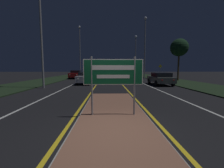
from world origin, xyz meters
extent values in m
plane|color=black|center=(0.00, 0.00, 0.00)|extent=(160.00, 160.00, 0.00)
cube|color=#999993|center=(0.00, 1.42, 0.03)|extent=(2.61, 9.74, 0.05)
cube|color=brown|center=(0.00, 1.42, 0.05)|extent=(2.49, 9.62, 0.10)
cube|color=black|center=(-9.50, 20.00, 0.04)|extent=(5.00, 100.00, 0.08)
cube|color=black|center=(9.50, 20.00, 0.04)|extent=(5.00, 100.00, 0.08)
cube|color=gold|center=(-1.49, 25.00, 0.00)|extent=(0.12, 70.00, 0.01)
cube|color=gold|center=(1.49, 25.00, 0.00)|extent=(0.12, 70.00, 0.01)
cube|color=silver|center=(-4.20, 25.00, 0.00)|extent=(0.12, 70.00, 0.01)
cube|color=silver|center=(4.20, 25.00, 0.00)|extent=(0.12, 70.00, 0.01)
cube|color=silver|center=(-7.20, 25.00, 0.00)|extent=(0.10, 70.00, 0.01)
cube|color=silver|center=(7.20, 25.00, 0.00)|extent=(0.10, 70.00, 0.01)
cylinder|color=gray|center=(-0.80, 1.42, 1.20)|extent=(0.07, 0.07, 2.19)
cylinder|color=gray|center=(0.80, 1.42, 1.20)|extent=(0.07, 0.07, 2.19)
cube|color=#0F512D|center=(0.00, 1.42, 1.72)|extent=(2.21, 0.04, 0.95)
cube|color=white|center=(0.00, 1.40, 1.72)|extent=(2.21, 0.00, 0.95)
cube|color=#0F512D|center=(0.00, 1.39, 1.72)|extent=(2.15, 0.01, 0.89)
cube|color=white|center=(0.00, 1.39, 1.89)|extent=(1.55, 0.01, 0.17)
cube|color=white|center=(0.00, 1.39, 1.55)|extent=(1.22, 0.01, 0.13)
cylinder|color=gray|center=(-6.25, 10.09, 4.54)|extent=(0.18, 0.18, 9.09)
cylinder|color=gray|center=(-6.11, 28.70, 5.22)|extent=(0.18, 0.18, 10.43)
sphere|color=white|center=(-6.11, 28.70, 10.57)|extent=(0.46, 0.46, 0.46)
cylinder|color=gray|center=(6.14, 21.53, 5.01)|extent=(0.18, 0.18, 10.02)
sphere|color=white|center=(6.14, 21.53, 10.17)|extent=(0.49, 0.49, 0.49)
cylinder|color=gray|center=(6.66, 32.70, 4.65)|extent=(0.18, 0.18, 9.30)
sphere|color=white|center=(6.66, 32.70, 9.47)|extent=(0.55, 0.55, 0.55)
cube|color=#4C514C|center=(5.77, 12.62, 0.62)|extent=(1.84, 4.34, 0.61)
cube|color=black|center=(5.77, 12.36, 1.15)|extent=(1.62, 2.26, 0.46)
sphere|color=red|center=(5.20, 10.47, 0.69)|extent=(0.14, 0.14, 0.14)
sphere|color=red|center=(6.34, 10.47, 0.69)|extent=(0.14, 0.14, 0.14)
cylinder|color=black|center=(4.90, 13.96, 0.31)|extent=(0.22, 0.62, 0.62)
cylinder|color=black|center=(6.65, 13.96, 0.31)|extent=(0.22, 0.62, 0.62)
cylinder|color=black|center=(4.90, 11.27, 0.31)|extent=(0.22, 0.62, 0.62)
cylinder|color=black|center=(6.65, 11.27, 0.31)|extent=(0.22, 0.62, 0.62)
cube|color=maroon|center=(2.67, 23.20, 0.65)|extent=(1.77, 4.38, 0.64)
cube|color=black|center=(2.67, 22.94, 1.20)|extent=(1.56, 2.28, 0.46)
sphere|color=red|center=(2.12, 21.03, 0.73)|extent=(0.14, 0.14, 0.14)
sphere|color=red|center=(3.22, 21.03, 0.73)|extent=(0.14, 0.14, 0.14)
cylinder|color=black|center=(1.82, 24.56, 0.33)|extent=(0.22, 0.66, 0.66)
cylinder|color=black|center=(3.52, 24.56, 0.33)|extent=(0.22, 0.66, 0.66)
cylinder|color=black|center=(1.82, 21.85, 0.33)|extent=(0.22, 0.66, 0.66)
cylinder|color=black|center=(3.52, 21.85, 0.33)|extent=(0.22, 0.66, 0.66)
cube|color=#B7B7BC|center=(-2.81, 13.92, 0.65)|extent=(1.72, 4.26, 0.70)
cube|color=black|center=(-2.81, 14.18, 1.21)|extent=(1.51, 2.22, 0.40)
sphere|color=white|center=(-3.35, 11.81, 0.74)|extent=(0.14, 0.14, 0.14)
sphere|color=white|center=(-2.28, 11.81, 0.74)|extent=(0.14, 0.14, 0.14)
cylinder|color=black|center=(-3.63, 12.60, 0.31)|extent=(0.22, 0.61, 0.61)
cylinder|color=black|center=(-1.99, 12.60, 0.31)|extent=(0.22, 0.61, 0.61)
cylinder|color=black|center=(-3.63, 15.24, 0.31)|extent=(0.22, 0.61, 0.61)
cylinder|color=black|center=(-1.99, 15.24, 0.31)|extent=(0.22, 0.61, 0.61)
cube|color=maroon|center=(-5.98, 23.52, 0.69)|extent=(1.84, 4.50, 0.70)
cube|color=black|center=(-5.98, 23.79, 1.27)|extent=(1.62, 2.34, 0.47)
sphere|color=white|center=(-6.55, 21.29, 0.77)|extent=(0.14, 0.14, 0.14)
sphere|color=white|center=(-5.41, 21.29, 0.77)|extent=(0.14, 0.14, 0.14)
cylinder|color=black|center=(-6.86, 22.13, 0.34)|extent=(0.22, 0.67, 0.67)
cylinder|color=black|center=(-5.10, 22.13, 0.34)|extent=(0.22, 0.67, 0.67)
cylinder|color=black|center=(-6.86, 24.92, 0.34)|extent=(0.22, 0.67, 0.67)
cylinder|color=black|center=(-5.10, 24.92, 0.34)|extent=(0.22, 0.67, 0.67)
cube|color=navy|center=(-5.50, 38.98, 0.59)|extent=(1.84, 4.57, 0.57)
cube|color=black|center=(-5.50, 39.26, 1.14)|extent=(1.62, 2.38, 0.52)
sphere|color=white|center=(-6.07, 36.72, 0.67)|extent=(0.14, 0.14, 0.14)
sphere|color=white|center=(-4.93, 36.72, 0.67)|extent=(0.14, 0.14, 0.14)
cylinder|color=black|center=(-6.38, 37.56, 0.31)|extent=(0.22, 0.61, 0.61)
cylinder|color=black|center=(-4.63, 37.56, 0.31)|extent=(0.22, 0.61, 0.61)
cylinder|color=black|center=(-6.38, 40.40, 0.31)|extent=(0.22, 0.61, 0.61)
cylinder|color=black|center=(-4.63, 40.40, 0.31)|extent=(0.22, 0.61, 0.61)
cylinder|color=gray|center=(8.39, 20.11, 1.17)|extent=(0.06, 0.06, 2.18)
cube|color=yellow|center=(8.39, 20.11, 2.20)|extent=(0.60, 0.02, 0.60)
cylinder|color=#4C3823|center=(10.27, 17.79, 2.20)|extent=(0.24, 0.24, 4.24)
sphere|color=black|center=(10.27, 17.79, 4.89)|extent=(2.55, 2.55, 2.55)
camera|label=1|loc=(-0.21, -4.13, 1.85)|focal=24.00mm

